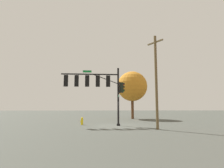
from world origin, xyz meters
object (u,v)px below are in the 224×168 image
object	(u,v)px
signal_pole_assembly	(97,84)
tree_near	(132,86)
fire_hydrant	(82,121)
utility_pole	(156,79)

from	to	relation	value
signal_pole_assembly	tree_near	distance (m)	11.20
tree_near	fire_hydrant	bearing A→B (deg)	52.04
fire_hydrant	signal_pole_assembly	bearing A→B (deg)	147.78
signal_pole_assembly	tree_near	size ratio (longest dim) A/B	0.88
signal_pole_assembly	utility_pole	bearing A→B (deg)	150.18
signal_pole_assembly	utility_pole	xyz separation A→B (m)	(-5.46, 3.13, 0.12)
signal_pole_assembly	fire_hydrant	bearing A→B (deg)	-32.22
signal_pole_assembly	utility_pole	size ratio (longest dim) A/B	0.79
utility_pole	fire_hydrant	xyz separation A→B (m)	(7.14, -4.19, -4.03)
signal_pole_assembly	tree_near	bearing A→B (deg)	-117.76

